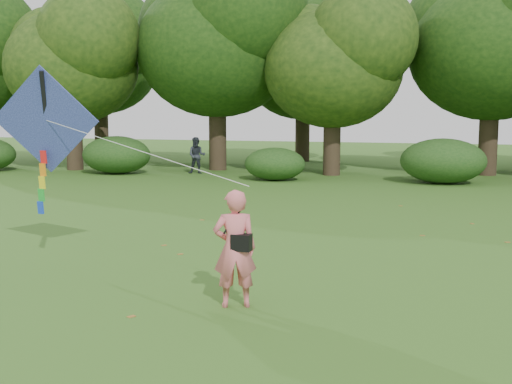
# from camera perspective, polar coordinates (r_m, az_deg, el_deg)

# --- Properties ---
(ground) EXTENTS (100.00, 100.00, 0.00)m
(ground) POSITION_cam_1_polar(r_m,az_deg,el_deg) (10.61, -0.52, -9.50)
(ground) COLOR #265114
(ground) RESTS_ON ground
(man_kite_flyer) EXTENTS (0.79, 0.66, 1.86)m
(man_kite_flyer) POSITION_cam_1_polar(r_m,az_deg,el_deg) (10.02, -1.90, -5.05)
(man_kite_flyer) COLOR #E46B72
(man_kite_flyer) RESTS_ON ground
(bystander_left) EXTENTS (0.97, 0.83, 1.74)m
(bystander_left) POSITION_cam_1_polar(r_m,az_deg,el_deg) (30.77, -5.29, 3.25)
(bystander_left) COLOR #272C35
(bystander_left) RESTS_ON ground
(crossbody_bag) EXTENTS (0.43, 0.20, 0.72)m
(crossbody_bag) POSITION_cam_1_polar(r_m,az_deg,el_deg) (9.93, -1.31, -4.44)
(crossbody_bag) COLOR black
(crossbody_bag) RESTS_ON ground
(flying_kite) EXTENTS (5.89, 2.29, 2.98)m
(flying_kite) POSITION_cam_1_polar(r_m,az_deg,el_deg) (13.50, -18.16, 5.87)
(flying_kite) COLOR #286BAE
(flying_kite) RESTS_ON ground
(tree_line) EXTENTS (54.70, 15.30, 9.48)m
(tree_line) POSITION_cam_1_polar(r_m,az_deg,el_deg) (32.73, 14.21, 11.60)
(tree_line) COLOR #3A2D1E
(tree_line) RESTS_ON ground
(shrub_band) EXTENTS (39.15, 3.22, 1.88)m
(shrub_band) POSITION_cam_1_polar(r_m,az_deg,el_deg) (27.66, 8.54, 2.70)
(shrub_band) COLOR #264919
(shrub_band) RESTS_ON ground
(fallen_leaves) EXTENTS (8.93, 14.31, 0.01)m
(fallen_leaves) POSITION_cam_1_polar(r_m,az_deg,el_deg) (15.08, 8.89, -4.48)
(fallen_leaves) COLOR #8D5F26
(fallen_leaves) RESTS_ON ground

